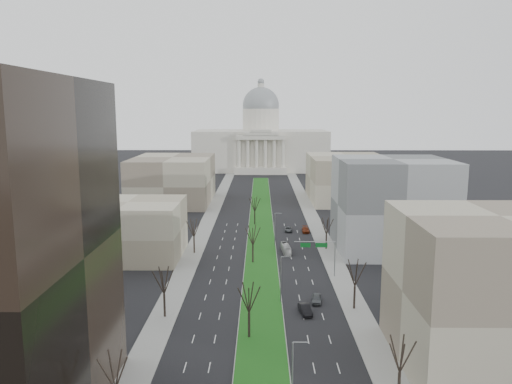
# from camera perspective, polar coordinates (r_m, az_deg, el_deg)

# --- Properties ---
(ground) EXTENTS (600.00, 600.00, 0.00)m
(ground) POSITION_cam_1_polar(r_m,az_deg,el_deg) (159.99, 0.57, -3.79)
(ground) COLOR black
(ground) RESTS_ON ground
(median) EXTENTS (8.00, 222.03, 0.20)m
(median) POSITION_cam_1_polar(r_m,az_deg,el_deg) (158.98, 0.57, -3.84)
(median) COLOR #999993
(median) RESTS_ON ground
(sidewalk_left) EXTENTS (5.00, 330.00, 0.15)m
(sidewalk_left) POSITION_cam_1_polar(r_m,az_deg,el_deg) (136.84, -6.81, -6.11)
(sidewalk_left) COLOR gray
(sidewalk_left) RESTS_ON ground
(sidewalk_right) EXTENTS (5.00, 330.00, 0.15)m
(sidewalk_right) POSITION_cam_1_polar(r_m,az_deg,el_deg) (136.90, 7.97, -6.13)
(sidewalk_right) COLOR gray
(sidewalk_right) RESTS_ON ground
(capitol) EXTENTS (80.00, 46.00, 55.00)m
(capitol) POSITION_cam_1_polar(r_m,az_deg,el_deg) (306.02, 0.55, 5.61)
(capitol) COLOR beige
(capitol) RESTS_ON ground
(building_beige_left) EXTENTS (26.00, 22.00, 14.00)m
(building_beige_left) POSITION_cam_1_polar(r_m,az_deg,el_deg) (128.57, -14.32, -4.17)
(building_beige_left) COLOR #9F947B
(building_beige_left) RESTS_ON ground
(building_tan_right) EXTENTS (26.00, 24.00, 22.00)m
(building_tan_right) POSITION_cam_1_polar(r_m,az_deg,el_deg) (79.66, 25.55, -10.23)
(building_tan_right) COLOR gray
(building_tan_right) RESTS_ON ground
(building_grey_right) EXTENTS (28.00, 26.00, 24.00)m
(building_grey_right) POSITION_cam_1_polar(r_m,az_deg,el_deg) (134.52, 15.24, -1.43)
(building_grey_right) COLOR slate
(building_grey_right) RESTS_ON ground
(building_far_left) EXTENTS (30.00, 40.00, 18.00)m
(building_far_left) POSITION_cam_1_polar(r_m,az_deg,el_deg) (200.73, -9.48, 1.39)
(building_far_left) COLOR gray
(building_far_left) RESTS_ON ground
(building_far_right) EXTENTS (30.00, 40.00, 18.00)m
(building_far_right) POSITION_cam_1_polar(r_m,az_deg,el_deg) (205.68, 10.37, 1.56)
(building_far_right) COLOR #9F947B
(building_far_right) RESTS_ON ground
(tree_left_near) EXTENTS (5.10, 5.10, 9.18)m
(tree_left_near) POSITION_cam_1_polar(r_m,az_deg,el_deg) (63.82, -15.87, -18.92)
(tree_left_near) COLOR black
(tree_left_near) RESTS_ON ground
(tree_left_mid) EXTENTS (5.40, 5.40, 9.72)m
(tree_left_mid) POSITION_cam_1_polar(r_m,az_deg,el_deg) (90.42, -10.50, -9.81)
(tree_left_mid) COLOR black
(tree_left_mid) RESTS_ON ground
(tree_left_far) EXTENTS (5.28, 5.28, 9.50)m
(tree_left_far) POSITION_cam_1_polar(r_m,az_deg,el_deg) (128.40, -7.12, -4.03)
(tree_left_far) COLOR black
(tree_left_far) RESTS_ON ground
(tree_right_near) EXTENTS (5.16, 5.16, 9.29)m
(tree_right_near) POSITION_cam_1_polar(r_m,az_deg,el_deg) (67.30, 16.20, -17.30)
(tree_right_near) COLOR black
(tree_right_near) RESTS_ON ground
(tree_right_mid) EXTENTS (5.52, 5.52, 9.94)m
(tree_right_mid) POSITION_cam_1_polar(r_m,az_deg,el_deg) (94.17, 11.28, -8.95)
(tree_right_mid) COLOR black
(tree_right_mid) RESTS_ON ground
(tree_right_far) EXTENTS (5.04, 5.04, 9.07)m
(tree_right_far) POSITION_cam_1_polar(r_m,az_deg,el_deg) (132.39, 8.07, -3.78)
(tree_right_far) COLOR black
(tree_right_far) RESTS_ON ground
(tree_median_a) EXTENTS (5.40, 5.40, 9.72)m
(tree_median_a) POSITION_cam_1_polar(r_m,az_deg,el_deg) (81.33, -0.80, -11.87)
(tree_median_a) COLOR black
(tree_median_a) RESTS_ON ground
(tree_median_b) EXTENTS (5.40, 5.40, 9.72)m
(tree_median_b) POSITION_cam_1_polar(r_m,az_deg,el_deg) (119.48, -0.37, -4.90)
(tree_median_b) COLOR black
(tree_median_b) RESTS_ON ground
(tree_median_c) EXTENTS (5.40, 5.40, 9.72)m
(tree_median_c) POSITION_cam_1_polar(r_m,az_deg,el_deg) (158.55, -0.15, -1.33)
(tree_median_c) COLOR black
(tree_median_c) RESTS_ON ground
(streetlamp_median_a) EXTENTS (1.90, 0.20, 9.16)m
(streetlamp_median_a) POSITION_cam_1_polar(r_m,az_deg,el_deg) (64.27, 4.24, -20.18)
(streetlamp_median_a) COLOR gray
(streetlamp_median_a) RESTS_ON ground
(streetlamp_median_b) EXTENTS (1.90, 0.20, 9.16)m
(streetlamp_median_b) POSITION_cam_1_polar(r_m,az_deg,el_deg) (96.22, 2.89, -9.85)
(streetlamp_median_b) COLOR gray
(streetlamp_median_b) RESTS_ON ground
(streetlamp_median_c) EXTENTS (1.90, 0.20, 9.16)m
(streetlamp_median_c) POSITION_cam_1_polar(r_m,az_deg,el_deg) (134.61, 2.19, -4.23)
(streetlamp_median_c) COLOR gray
(streetlamp_median_c) RESTS_ON ground
(mast_arm_signs) EXTENTS (9.12, 0.24, 8.09)m
(mast_arm_signs) POSITION_cam_1_polar(r_m,az_deg,el_deg) (110.92, 7.64, -6.59)
(mast_arm_signs) COLOR gray
(mast_arm_signs) RESTS_ON ground
(car_grey_near) EXTENTS (2.42, 4.74, 1.55)m
(car_grey_near) POSITION_cam_1_polar(r_m,az_deg,el_deg) (98.20, 6.94, -12.01)
(car_grey_near) COLOR #484C4F
(car_grey_near) RESTS_ON ground
(car_black) EXTENTS (2.50, 5.26, 1.66)m
(car_black) POSITION_cam_1_polar(r_m,az_deg,el_deg) (93.06, 5.64, -13.19)
(car_black) COLOR black
(car_black) RESTS_ON ground
(car_red) EXTENTS (2.31, 5.37, 1.54)m
(car_red) POSITION_cam_1_polar(r_m,az_deg,el_deg) (151.35, 5.69, -4.31)
(car_red) COLOR maroon
(car_red) RESTS_ON ground
(car_grey_far) EXTENTS (2.46, 4.80, 1.30)m
(car_grey_far) POSITION_cam_1_polar(r_m,az_deg,el_deg) (151.84, 3.73, -4.28)
(car_grey_far) COLOR #4B4E52
(car_grey_far) RESTS_ON ground
(box_van) EXTENTS (2.42, 7.95, 2.18)m
(box_van) POSITION_cam_1_polar(r_m,az_deg,el_deg) (129.77, 3.43, -6.46)
(box_van) COLOR silver
(box_van) RESTS_ON ground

